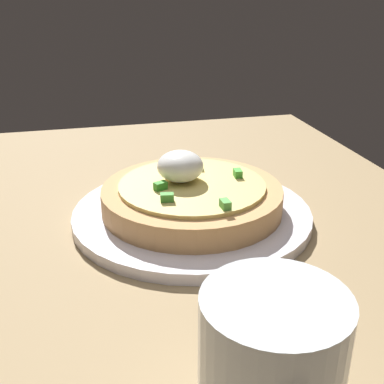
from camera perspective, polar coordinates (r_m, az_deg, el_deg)
dining_table at (r=46.33cm, az=-8.28°, el=-9.74°), size 91.64×74.86×2.89cm
plate at (r=52.66cm, az=-0.00°, el=-2.58°), size 25.39×25.39×1.17cm
pizza at (r=51.76cm, az=-0.09°, el=-0.32°), size 19.10×19.10×6.23cm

